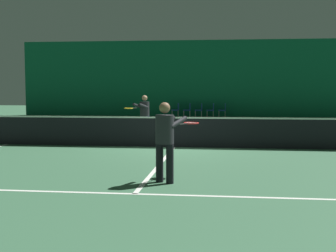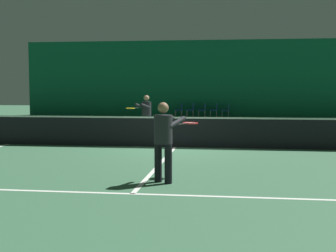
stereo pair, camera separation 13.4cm
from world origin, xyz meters
name	(u,v)px [view 2 (the right image)]	position (x,y,z in m)	size (l,w,h in m)	color
ground_plane	(175,147)	(0.00, 0.00, 0.00)	(60.00, 60.00, 0.00)	#386647
backdrop_curtain	(204,78)	(0.00, 15.15, 2.39)	(23.00, 0.12, 4.77)	#0F5138
court_line_baseline_far	(200,120)	(0.00, 11.90, 0.00)	(11.00, 0.10, 0.00)	white
court_line_service_far	(192,129)	(0.00, 6.40, 0.00)	(8.25, 0.10, 0.00)	white
court_line_service_near	(133,194)	(0.00, -6.40, 0.00)	(8.25, 0.10, 0.00)	white
court_line_sideline_left	(8,144)	(-5.50, 0.00, 0.00)	(0.10, 23.80, 0.00)	white
court_line_centre	(175,147)	(0.00, 0.00, 0.00)	(0.10, 12.80, 0.00)	white
tennis_net	(175,131)	(0.00, 0.00, 0.51)	(12.00, 0.10, 1.07)	black
player_near	(165,136)	(0.42, -5.33, 0.92)	(0.93, 1.32, 1.59)	black
player_far	(146,112)	(-1.49, 3.08, 0.91)	(0.91, 1.31, 1.56)	navy
courtside_chair_0	(180,109)	(-1.45, 14.60, 0.49)	(0.44, 0.44, 0.84)	#99999E
courtside_chair_1	(191,109)	(-0.72, 14.60, 0.49)	(0.44, 0.44, 0.84)	#99999E
courtside_chair_2	(203,109)	(0.01, 14.60, 0.49)	(0.44, 0.44, 0.84)	#99999E
courtside_chair_3	(215,109)	(0.73, 14.60, 0.49)	(0.44, 0.44, 0.84)	#99999E
courtside_chair_4	(227,109)	(1.46, 14.60, 0.49)	(0.44, 0.44, 0.84)	#99999E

